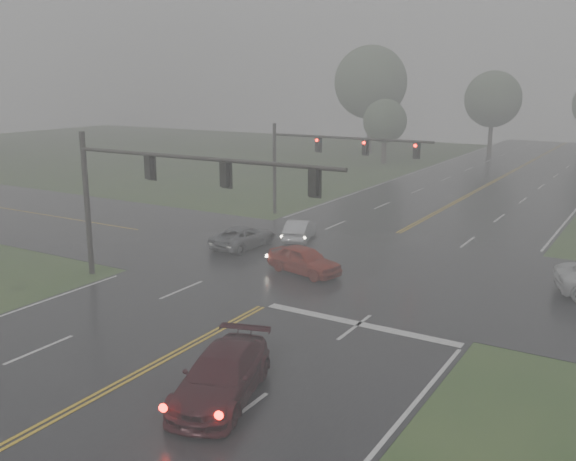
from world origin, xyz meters
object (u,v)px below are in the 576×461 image
Objects in this scene: sedan_red at (304,274)px; signal_gantry_near at (154,182)px; sedan_silver at (300,240)px; car_grey at (244,247)px; signal_gantry_far at (320,154)px; sedan_maroon at (222,398)px.

sedan_red is 8.97m from signal_gantry_near.
sedan_red is 1.07× the size of sedan_silver.
sedan_red is at bearing 156.73° from car_grey.
signal_gantry_near is at bearing 66.67° from sedan_silver.
signal_gantry_far is (0.02, 9.28, 4.65)m from car_grey.
sedan_red is 0.29× the size of signal_gantry_near.
sedan_red is 6.93m from sedan_silver.
signal_gantry_near is at bearing -87.30° from signal_gantry_far.
sedan_maroon reaches higher than sedan_silver.
sedan_maroon is 13.47m from sedan_red.
sedan_red is (-4.33, 12.75, 0.00)m from sedan_maroon.
sedan_maroon is 1.14× the size of car_grey.
sedan_maroon is 18.36m from car_grey.
sedan_red is at bearing 104.24° from sedan_silver.
signal_gantry_near reaches higher than sedan_maroon.
signal_gantry_near is at bearing 97.94° from car_grey.
car_grey is (-1.96, -3.20, 0.00)m from sedan_silver.
sedan_maroon is 20.27m from sedan_silver.
sedan_silver is at bearing -119.36° from car_grey.
sedan_silver is at bearing 96.19° from sedan_maroon.
sedan_silver is 7.89m from signal_gantry_far.
car_grey is (-5.63, 2.67, 0.00)m from sedan_red.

